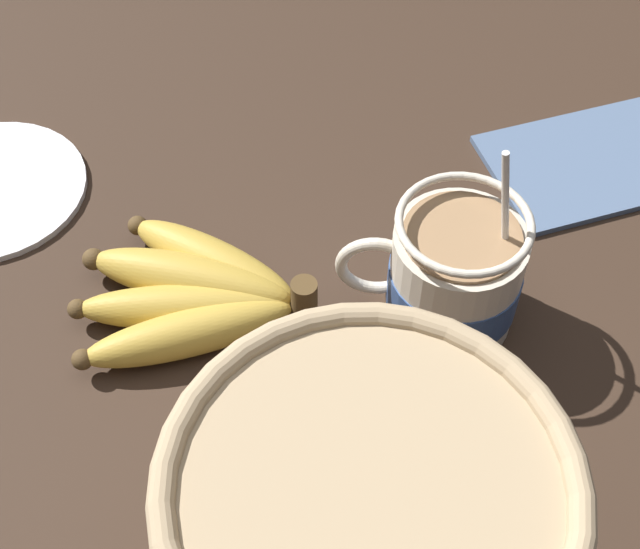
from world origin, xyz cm
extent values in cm
cube|color=#332319|center=(0.00, 0.00, 1.58)|extent=(124.55, 124.55, 3.16)
cylinder|color=beige|center=(-3.05, 0.93, 7.65)|extent=(9.51, 9.51, 8.97)
cylinder|color=navy|center=(-3.05, 0.93, 6.83)|extent=(9.71, 9.71, 3.66)
torus|color=beige|center=(2.71, 0.93, 8.40)|extent=(5.92, 0.90, 5.92)
cylinder|color=#997551|center=(-3.05, 0.93, 12.24)|extent=(8.31, 8.31, 0.40)
torus|color=beige|center=(-3.05, 0.93, 13.63)|extent=(9.51, 9.51, 0.60)
cylinder|color=silver|center=(-5.93, 0.93, 12.45)|extent=(2.94, 0.50, 15.64)
ellipsoid|color=silver|center=(-4.71, 0.93, 4.66)|extent=(3.00, 2.00, 0.80)
cylinder|color=#4C381E|center=(7.82, 2.22, 5.93)|extent=(2.00, 2.00, 3.00)
ellipsoid|color=#B79338|center=(15.31, -1.42, 4.94)|extent=(14.72, 9.59, 3.55)
sphere|color=#4C381E|center=(21.89, -4.62, 4.94)|extent=(1.60, 1.60, 1.60)
ellipsoid|color=#B79338|center=(16.67, 0.64, 5.10)|extent=(16.41, 6.62, 3.87)
sphere|color=#4C381E|center=(24.53, -0.76, 5.10)|extent=(1.74, 1.74, 1.74)
ellipsoid|color=#B79338|center=(16.74, 3.11, 4.88)|extent=(16.18, 5.00, 3.43)
sphere|color=#4C381E|center=(24.66, 3.90, 4.88)|extent=(1.55, 1.55, 1.55)
ellipsoid|color=#B79338|center=(15.98, 5.43, 4.91)|extent=(15.73, 8.94, 3.48)
sphere|color=#4C381E|center=(23.21, 8.28, 4.91)|extent=(1.57, 1.57, 1.57)
torus|color=tan|center=(2.71, 24.82, 22.98)|extent=(19.19, 19.19, 1.28)
cube|color=slate|center=(-15.65, -16.24, 3.46)|extent=(20.80, 17.95, 0.60)
camera|label=1|loc=(3.56, 41.63, 58.39)|focal=50.00mm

